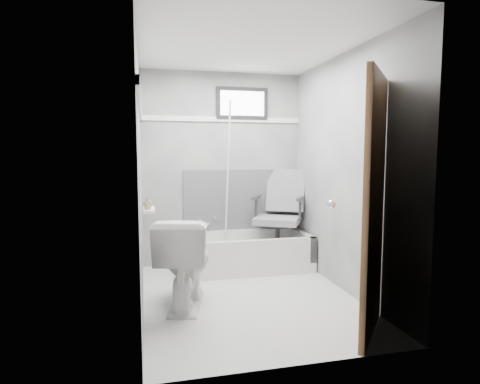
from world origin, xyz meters
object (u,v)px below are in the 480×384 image
object	(u,v)px
office_chair	(278,213)
soap_bottle_b	(148,202)
toilet	(185,261)
door	(430,211)
bathtub	(247,252)
soap_bottle_a	(148,203)

from	to	relation	value
office_chair	soap_bottle_b	distance (m)	1.85
toilet	door	world-z (taller)	door
office_chair	door	size ratio (longest dim) A/B	0.54
bathtub	soap_bottle_a	xyz separation A→B (m)	(-1.17, -1.04, 0.76)
office_chair	toilet	distance (m)	1.63
soap_bottle_a	soap_bottle_b	distance (m)	0.14
door	soap_bottle_b	xyz separation A→B (m)	(-1.92, 1.31, -0.04)
toilet	door	xyz separation A→B (m)	(1.60, -1.23, 0.59)
office_chair	door	bearing A→B (deg)	-51.84
door	soap_bottle_a	distance (m)	2.25
toilet	soap_bottle_a	size ratio (longest dim) A/B	8.44
soap_bottle_a	office_chair	bearing A→B (deg)	34.58
bathtub	office_chair	size ratio (longest dim) A/B	1.39
soap_bottle_b	bathtub	bearing A→B (deg)	37.57
bathtub	office_chair	bearing A→B (deg)	5.52
bathtub	door	xyz separation A→B (m)	(0.75, -2.21, 0.79)
office_chair	soap_bottle_a	bearing A→B (deg)	-116.26
bathtub	toilet	xyz separation A→B (m)	(-0.85, -0.98, 0.20)
soap_bottle_b	soap_bottle_a	bearing A→B (deg)	-90.02
toilet	soap_bottle_b	xyz separation A→B (m)	(-0.32, 0.08, 0.55)
door	soap_bottle_b	world-z (taller)	door
bathtub	office_chair	world-z (taller)	office_chair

